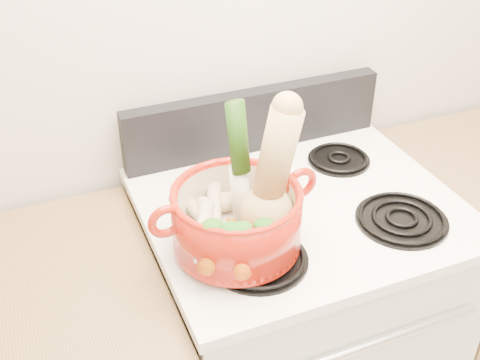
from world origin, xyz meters
name	(u,v)px	position (x,y,z in m)	size (l,w,h in m)	color
wall_back	(248,25)	(0.00, 1.75, 1.30)	(3.50, 0.02, 2.60)	beige
stove_body	(292,336)	(0.00, 1.40, 0.46)	(0.76, 0.65, 0.92)	silver
cooktop	(301,208)	(0.00, 1.40, 0.93)	(0.78, 0.67, 0.03)	white
control_backsplash	(254,120)	(0.00, 1.70, 1.04)	(0.76, 0.05, 0.18)	black
oven_handle	(366,346)	(0.00, 1.06, 0.78)	(0.02, 0.02, 0.60)	silver
burner_front_left	(258,258)	(-0.19, 1.24, 0.96)	(0.22, 0.22, 0.02)	black
burner_front_right	(402,218)	(0.19, 1.24, 0.96)	(0.22, 0.22, 0.02)	black
burner_back_left	(212,188)	(-0.19, 1.54, 0.96)	(0.17, 0.17, 0.02)	black
burner_back_right	(339,158)	(0.19, 1.54, 0.96)	(0.17, 0.17, 0.02)	black
dutch_oven	(237,219)	(-0.22, 1.29, 1.04)	(0.29, 0.29, 0.14)	#9E180A
pot_handle_left	(166,221)	(-0.38, 1.28, 1.09)	(0.08, 0.08, 0.02)	#9E180A
pot_handle_right	(301,183)	(-0.06, 1.30, 1.09)	(0.08, 0.08, 0.02)	#9E180A
squash	(274,173)	(-0.14, 1.28, 1.15)	(0.13, 0.13, 0.30)	tan
leek	(240,163)	(-0.19, 1.35, 1.15)	(0.05, 0.05, 0.30)	silver
ginger	(221,203)	(-0.22, 1.39, 1.02)	(0.08, 0.06, 0.04)	#D3B682
parsnip_0	(210,224)	(-0.27, 1.32, 1.02)	(0.04, 0.04, 0.20)	beige
parsnip_1	(209,229)	(-0.28, 1.30, 1.03)	(0.04, 0.04, 0.18)	beige
parsnip_2	(215,205)	(-0.24, 1.36, 1.04)	(0.05, 0.05, 0.21)	beige
parsnip_3	(201,231)	(-0.30, 1.29, 1.03)	(0.04, 0.04, 0.17)	beige
carrot_0	(235,247)	(-0.25, 1.23, 1.02)	(0.04, 0.04, 0.18)	#D4620A
carrot_1	(221,245)	(-0.28, 1.25, 1.02)	(0.04, 0.04, 0.17)	#C15809
carrot_2	(255,230)	(-0.19, 1.26, 1.03)	(0.03, 0.03, 0.18)	red
carrot_3	(243,238)	(-0.23, 1.24, 1.03)	(0.03, 0.03, 0.15)	#DB4E0A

